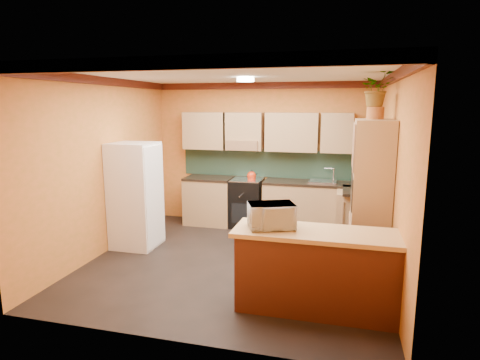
# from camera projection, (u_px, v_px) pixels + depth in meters

# --- Properties ---
(room_shell) EXTENTS (4.24, 4.24, 2.72)m
(room_shell) POSITION_uv_depth(u_px,v_px,m) (242.00, 119.00, 5.80)
(room_shell) COLOR black
(room_shell) RESTS_ON ground
(base_cabinets_back) EXTENTS (3.65, 0.60, 0.88)m
(base_cabinets_back) POSITION_uv_depth(u_px,v_px,m) (279.00, 206.00, 7.46)
(base_cabinets_back) COLOR tan
(base_cabinets_back) RESTS_ON ground
(countertop_back) EXTENTS (3.65, 0.62, 0.04)m
(countertop_back) POSITION_uv_depth(u_px,v_px,m) (280.00, 181.00, 7.38)
(countertop_back) COLOR black
(countertop_back) RESTS_ON base_cabinets_back
(stove) EXTENTS (0.58, 0.58, 0.91)m
(stove) POSITION_uv_depth(u_px,v_px,m) (247.00, 203.00, 7.61)
(stove) COLOR black
(stove) RESTS_ON ground
(kettle) EXTENTS (0.19, 0.19, 0.18)m
(kettle) POSITION_uv_depth(u_px,v_px,m) (252.00, 175.00, 7.44)
(kettle) COLOR red
(kettle) RESTS_ON stove
(sink) EXTENTS (0.48, 0.40, 0.03)m
(sink) POSITION_uv_depth(u_px,v_px,m) (323.00, 182.00, 7.18)
(sink) COLOR silver
(sink) RESTS_ON countertop_back
(base_cabinets_right) EXTENTS (0.60, 0.80, 0.88)m
(base_cabinets_right) POSITION_uv_depth(u_px,v_px,m) (361.00, 218.00, 6.63)
(base_cabinets_right) COLOR tan
(base_cabinets_right) RESTS_ON ground
(countertop_right) EXTENTS (0.62, 0.80, 0.04)m
(countertop_right) POSITION_uv_depth(u_px,v_px,m) (362.00, 191.00, 6.54)
(countertop_right) COLOR black
(countertop_right) RESTS_ON base_cabinets_right
(fridge) EXTENTS (0.68, 0.66, 1.70)m
(fridge) POSITION_uv_depth(u_px,v_px,m) (135.00, 195.00, 6.46)
(fridge) COLOR white
(fridge) RESTS_ON ground
(pantry) EXTENTS (0.48, 0.90, 2.10)m
(pantry) POSITION_uv_depth(u_px,v_px,m) (370.00, 198.00, 5.38)
(pantry) COLOR tan
(pantry) RESTS_ON ground
(fern_pot) EXTENTS (0.22, 0.22, 0.16)m
(fern_pot) POSITION_uv_depth(u_px,v_px,m) (375.00, 113.00, 5.22)
(fern_pot) COLOR #965224
(fern_pot) RESTS_ON pantry
(fern) EXTENTS (0.51, 0.47, 0.47)m
(fern) POSITION_uv_depth(u_px,v_px,m) (377.00, 88.00, 5.16)
(fern) COLOR tan
(fern) RESTS_ON fern_pot
(breakfast_bar) EXTENTS (1.80, 0.55, 0.88)m
(breakfast_bar) POSITION_uv_depth(u_px,v_px,m) (319.00, 274.00, 4.45)
(breakfast_bar) COLOR #522213
(breakfast_bar) RESTS_ON ground
(bar_top) EXTENTS (1.90, 0.65, 0.05)m
(bar_top) POSITION_uv_depth(u_px,v_px,m) (320.00, 234.00, 4.36)
(bar_top) COLOR tan
(bar_top) RESTS_ON breakfast_bar
(microwave) EXTENTS (0.59, 0.50, 0.28)m
(microwave) POSITION_uv_depth(u_px,v_px,m) (271.00, 216.00, 4.47)
(microwave) COLOR white
(microwave) RESTS_ON bar_top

